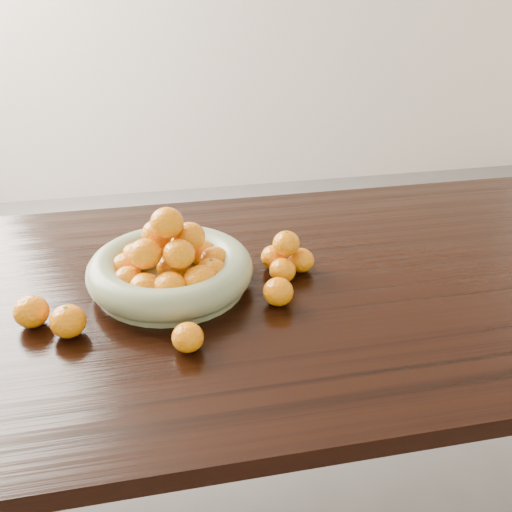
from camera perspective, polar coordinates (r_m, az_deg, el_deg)
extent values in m
plane|color=#575452|center=(1.80, -0.23, -23.59)|extent=(5.00, 5.00, 0.00)
cube|color=black|center=(1.31, -0.29, -3.46)|extent=(2.00, 1.00, 0.04)
cube|color=black|center=(2.18, 22.13, -3.17)|extent=(0.08, 0.08, 0.71)
cylinder|color=gray|center=(1.30, -8.43, -2.64)|extent=(0.33, 0.33, 0.02)
torus|color=gray|center=(1.28, -8.54, -1.30)|extent=(0.37, 0.37, 0.07)
ellipsoid|color=orange|center=(1.29, -4.15, -0.45)|extent=(0.07, 0.07, 0.06)
ellipsoid|color=orange|center=(1.33, -5.53, 0.38)|extent=(0.07, 0.07, 0.06)
ellipsoid|color=orange|center=(1.36, -7.53, 0.79)|extent=(0.07, 0.07, 0.06)
ellipsoid|color=orange|center=(1.36, -9.82, 0.78)|extent=(0.07, 0.07, 0.06)
ellipsoid|color=orange|center=(1.33, -11.88, -0.06)|extent=(0.07, 0.07, 0.07)
ellipsoid|color=orange|center=(1.29, -12.81, -1.07)|extent=(0.07, 0.07, 0.06)
ellipsoid|color=orange|center=(1.25, -12.63, -2.38)|extent=(0.06, 0.06, 0.06)
ellipsoid|color=orange|center=(1.20, -10.97, -3.20)|extent=(0.07, 0.07, 0.06)
ellipsoid|color=orange|center=(1.19, -8.61, -3.24)|extent=(0.07, 0.07, 0.07)
ellipsoid|color=orange|center=(1.20, -5.58, -2.64)|extent=(0.08, 0.08, 0.07)
ellipsoid|color=orange|center=(1.24, -4.46, -1.72)|extent=(0.07, 0.07, 0.07)
ellipsoid|color=orange|center=(1.27, -8.34, -1.13)|extent=(0.07, 0.07, 0.07)
ellipsoid|color=orange|center=(1.27, -6.66, 1.92)|extent=(0.07, 0.07, 0.07)
ellipsoid|color=orange|center=(1.29, -9.86, 2.19)|extent=(0.07, 0.07, 0.06)
ellipsoid|color=orange|center=(1.23, -11.01, 0.21)|extent=(0.07, 0.07, 0.07)
ellipsoid|color=orange|center=(1.21, -7.69, 0.20)|extent=(0.07, 0.07, 0.06)
ellipsoid|color=orange|center=(1.23, -8.91, 3.29)|extent=(0.07, 0.07, 0.07)
ellipsoid|color=orange|center=(1.29, 2.68, -1.45)|extent=(0.06, 0.06, 0.06)
ellipsoid|color=orange|center=(1.33, 4.54, -0.42)|extent=(0.06, 0.06, 0.06)
ellipsoid|color=orange|center=(1.34, 1.77, -0.11)|extent=(0.06, 0.06, 0.06)
ellipsoid|color=orange|center=(1.30, 3.05, 1.25)|extent=(0.06, 0.06, 0.06)
ellipsoid|color=orange|center=(1.17, -18.29, -6.21)|extent=(0.07, 0.07, 0.07)
ellipsoid|color=orange|center=(1.08, -6.84, -8.08)|extent=(0.06, 0.06, 0.06)
ellipsoid|color=orange|center=(1.21, 2.24, -3.59)|extent=(0.07, 0.07, 0.06)
ellipsoid|color=orange|center=(1.23, -21.56, -5.18)|extent=(0.07, 0.07, 0.07)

